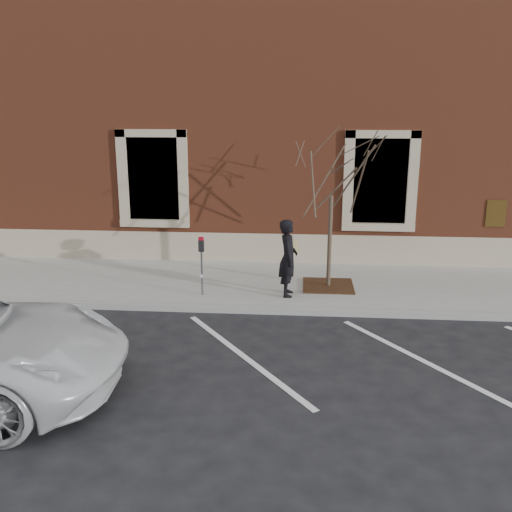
{
  "coord_description": "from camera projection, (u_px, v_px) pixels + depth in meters",
  "views": [
    {
      "loc": [
        0.99,
        -11.49,
        4.36
      ],
      "look_at": [
        0.0,
        0.6,
        1.1
      ],
      "focal_mm": 40.0,
      "sensor_mm": 36.0,
      "label": 1
    }
  ],
  "objects": [
    {
      "name": "sapling",
      "position": [
        332.0,
        170.0,
        12.84
      ],
      "size": [
        2.36,
        2.36,
        3.93
      ],
      "color": "#4B3D2E",
      "rests_on": "sidewalk_near"
    },
    {
      "name": "parking_meter",
      "position": [
        202.0,
        255.0,
        12.71
      ],
      "size": [
        0.12,
        0.09,
        1.34
      ],
      "rotation": [
        0.0,
        0.0,
        -0.19
      ],
      "color": "#595B60",
      "rests_on": "sidewalk_near"
    },
    {
      "name": "ground",
      "position": [
        254.0,
        312.0,
        12.27
      ],
      "size": [
        120.0,
        120.0,
        0.0
      ],
      "primitive_type": "plane",
      "color": "#28282B",
      "rests_on": "ground"
    },
    {
      "name": "sidewalk_near",
      "position": [
        260.0,
        284.0,
        13.94
      ],
      "size": [
        40.0,
        3.5,
        0.15
      ],
      "primitive_type": "cube",
      "color": "#B8B7AD",
      "rests_on": "ground"
    },
    {
      "name": "curb_near",
      "position": [
        254.0,
        310.0,
        12.21
      ],
      "size": [
        40.0,
        0.12,
        0.15
      ],
      "primitive_type": "cube",
      "color": "#9E9E99",
      "rests_on": "ground"
    },
    {
      "name": "parking_stripes",
      "position": [
        243.0,
        356.0,
        10.16
      ],
      "size": [
        28.0,
        4.4,
        0.01
      ],
      "primitive_type": null,
      "color": "silver",
      "rests_on": "ground"
    },
    {
      "name": "man",
      "position": [
        288.0,
        258.0,
        12.71
      ],
      "size": [
        0.43,
        0.64,
        1.74
      ],
      "primitive_type": "imported",
      "rotation": [
        0.0,
        0.0,
        1.59
      ],
      "color": "black",
      "rests_on": "sidewalk_near"
    },
    {
      "name": "tree_grate",
      "position": [
        328.0,
        286.0,
        13.55
      ],
      "size": [
        1.19,
        1.19,
        0.03
      ],
      "primitive_type": "cube",
      "color": "#422815",
      "rests_on": "sidewalk_near"
    },
    {
      "name": "building_civic",
      "position": [
        274.0,
        115.0,
        18.69
      ],
      "size": [
        40.0,
        8.62,
        8.0
      ],
      "color": "brown",
      "rests_on": "ground"
    }
  ]
}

